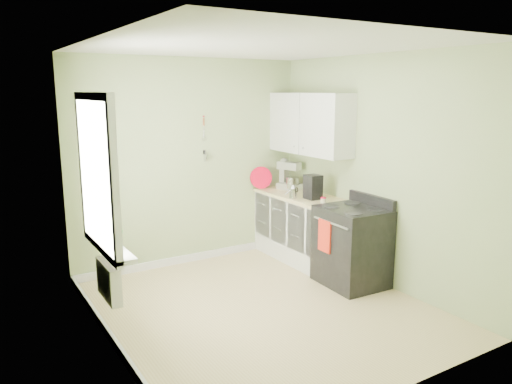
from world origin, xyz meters
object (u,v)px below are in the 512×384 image
kettle (293,192)px  coffee_maker (313,188)px  stove (352,246)px  stand_mixer (289,176)px

kettle → coffee_maker: 0.26m
stove → coffee_maker: coffee_maker is taller
stand_mixer → coffee_maker: stand_mixer is taller
stove → coffee_maker: bearing=92.2°
stove → stand_mixer: (0.09, 1.43, 0.62)m
kettle → coffee_maker: bearing=-38.7°
kettle → stove: bearing=-75.7°
stove → coffee_maker: size_ratio=3.38×
coffee_maker → kettle: bearing=141.3°
coffee_maker → stand_mixer: bearing=80.5°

